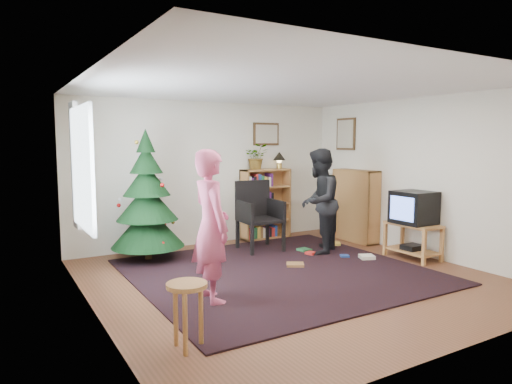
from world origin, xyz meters
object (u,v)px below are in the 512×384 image
picture_back (266,134)px  table_lamp (279,157)px  stool (187,298)px  potted_plant (256,157)px  person_by_chair (319,201)px  bookshelf_back (266,203)px  armchair (256,212)px  person_standing (211,226)px  crt_tv (414,207)px  picture_right (346,134)px  bookshelf_right (355,205)px  christmas_tree (147,206)px  tv_stand (413,238)px

picture_back → table_lamp: size_ratio=1.74×
picture_back → table_lamp: 0.50m
stool → potted_plant: (2.83, 3.62, 1.08)m
potted_plant → table_lamp: 0.50m
person_by_chair → picture_back: bearing=-126.1°
person_by_chair → bookshelf_back: bearing=-122.6°
armchair → person_standing: size_ratio=0.67×
crt_tv → person_by_chair: person_by_chair is taller
armchair → person_by_chair: size_ratio=0.68×
table_lamp → potted_plant: bearing=180.0°
picture_right → bookshelf_right: 1.37m
picture_right → crt_tv: picture_right is taller
christmas_tree → person_by_chair: size_ratio=1.18×
christmas_tree → person_standing: (0.06, -2.15, 0.03)m
crt_tv → bookshelf_back: bearing=115.2°
picture_right → potted_plant: size_ratio=1.29×
crt_tv → potted_plant: potted_plant is taller
tv_stand → stool: 4.35m
stool → tv_stand: bearing=15.5°
bookshelf_back → table_lamp: table_lamp is taller
christmas_tree → person_standing: christmas_tree is taller
picture_back → crt_tv: picture_back is taller
bookshelf_back → armchair: bookshelf_back is taller
picture_right → tv_stand: (-0.26, -1.87, -1.63)m
stool → person_by_chair: (3.14, 2.16, 0.39)m
crt_tv → potted_plant: size_ratio=1.23×
picture_right → person_by_chair: (-1.31, -0.87, -1.10)m
picture_back → potted_plant: picture_back is taller
picture_right → table_lamp: (-1.11, 0.59, -0.44)m
stool → crt_tv: bearing=15.5°
crt_tv → person_by_chair: size_ratio=0.34×
picture_back → armchair: (-0.71, -0.84, -1.32)m
person_by_chair → potted_plant: size_ratio=3.65×
bookshelf_right → tv_stand: (-0.12, -1.42, -0.34)m
christmas_tree → armchair: size_ratio=1.73×
tv_stand → stool: stool is taller
armchair → person_standing: bearing=-127.5°
bookshelf_right → picture_right: bearing=-16.7°
christmas_tree → person_by_chair: 2.69m
crt_tv → armchair: armchair is taller
bookshelf_right → person_standing: bearing=113.7°
picture_right → christmas_tree: (-3.82, 0.11, -1.12)m
bookshelf_back → stool: 4.73m
person_standing → person_by_chair: 2.71m
tv_stand → potted_plant: potted_plant is taller
table_lamp → person_by_chair: bearing=-97.7°
tv_stand → table_lamp: 2.86m
picture_back → tv_stand: size_ratio=0.67×
picture_right → bookshelf_back: (-1.41, 0.59, -1.29)m
christmas_tree → stool: (-0.63, -3.14, -0.38)m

